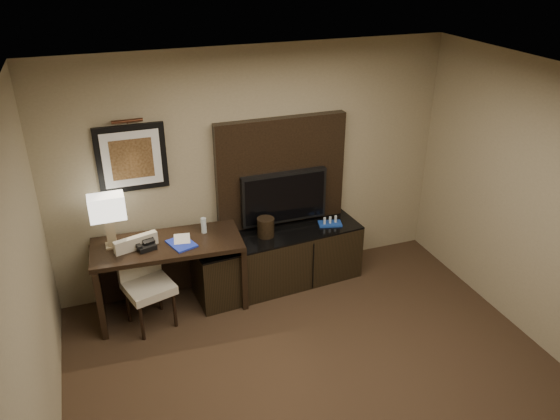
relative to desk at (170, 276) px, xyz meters
name	(u,v)px	position (x,y,z in m)	size (l,w,h in m)	color
ceiling	(370,109)	(1.08, -2.10, 2.29)	(4.50, 5.00, 0.01)	silver
wall_back	(254,168)	(1.08, 0.40, 0.94)	(4.50, 0.01, 2.70)	gray
wall_left	(22,363)	(-1.17, -2.10, 0.94)	(0.01, 5.00, 2.70)	gray
desk	(170,276)	(0.00, 0.00, 0.00)	(1.54, 0.66, 0.82)	black
credenza	(278,259)	(1.25, 0.05, -0.08)	(1.94, 0.54, 0.67)	black
tv_wall_panel	(281,174)	(1.38, 0.34, 0.86)	(1.50, 0.12, 1.30)	black
tv	(284,197)	(1.38, 0.24, 0.61)	(1.00, 0.08, 0.60)	black
artwork	(132,158)	(-0.22, 0.38, 1.24)	(0.70, 0.04, 0.70)	black
picture_light	(127,121)	(-0.22, 0.34, 1.64)	(0.04, 0.04, 0.30)	#412214
desk_chair	(148,286)	(-0.25, -0.21, 0.06)	(0.45, 0.52, 0.94)	beige
table_lamp	(109,223)	(-0.53, 0.12, 0.68)	(0.32, 0.19, 0.53)	#98835F
desk_phone	(145,245)	(-0.22, -0.05, 0.46)	(0.18, 0.16, 0.09)	black
blue_folder	(181,244)	(0.14, -0.09, 0.42)	(0.22, 0.30, 0.02)	#1C31B9
book	(173,232)	(0.07, 0.01, 0.53)	(0.17, 0.02, 0.23)	#AFA589
water_bottle	(204,225)	(0.41, 0.09, 0.50)	(0.06, 0.06, 0.17)	silver
ice_bucket	(266,227)	(1.10, 0.06, 0.36)	(0.19, 0.19, 0.22)	black
minibar_tray	(330,221)	(1.89, 0.06, 0.30)	(0.27, 0.16, 0.10)	navy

